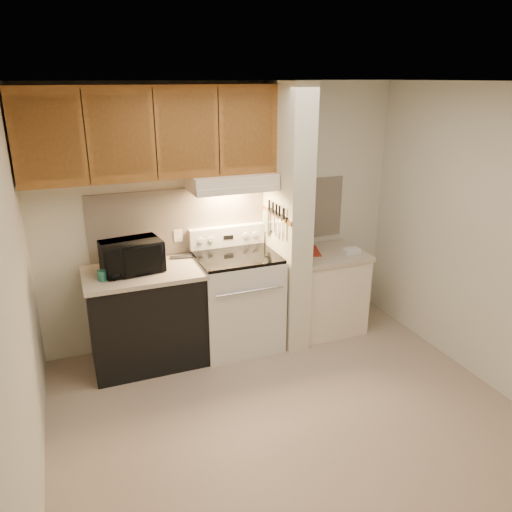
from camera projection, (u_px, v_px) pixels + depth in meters
floor at (286, 411)px, 4.00m from camera, size 3.60×3.60×0.00m
ceiling at (294, 81)px, 3.16m from camera, size 3.60×3.60×0.00m
wall_back at (225, 215)px, 4.89m from camera, size 3.60×2.50×0.02m
wall_left at (15, 305)px, 2.96m from camera, size 0.02×3.00×2.50m
wall_right at (483, 238)px, 4.20m from camera, size 0.02×3.00×2.50m
backsplash at (225, 217)px, 4.89m from camera, size 2.60×0.02×0.63m
range_body at (237, 302)px, 4.86m from camera, size 0.76×0.65×0.92m
oven_window at (249, 312)px, 4.57m from camera, size 0.50×0.01×0.30m
oven_handle at (250, 291)px, 4.46m from camera, size 0.65×0.02×0.02m
cooktop at (237, 256)px, 4.70m from camera, size 0.74×0.64×0.03m
range_backguard at (227, 236)px, 4.91m from camera, size 0.76×0.08×0.20m
range_display at (228, 237)px, 4.87m from camera, size 0.10×0.01×0.04m
range_knob_left_outer at (201, 241)px, 4.77m from camera, size 0.05×0.02×0.05m
range_knob_left_inner at (211, 239)px, 4.81m from camera, size 0.05×0.02×0.05m
range_knob_right_inner at (246, 235)px, 4.93m from camera, size 0.05×0.02×0.05m
range_knob_right_outer at (255, 234)px, 4.97m from camera, size 0.05×0.02×0.05m
dishwasher_front at (147, 319)px, 4.57m from camera, size 1.00×0.63×0.87m
left_countertop at (143, 273)px, 4.42m from camera, size 1.04×0.67×0.04m
spoon_rest at (182, 257)px, 4.72m from camera, size 0.23×0.11×0.01m
teal_jar at (102, 275)px, 4.19m from camera, size 0.10×0.10×0.09m
outlet at (178, 236)px, 4.76m from camera, size 0.08×0.01×0.12m
microwave at (132, 256)px, 4.36m from camera, size 0.55×0.41×0.28m
partition_pillar at (287, 219)px, 4.76m from camera, size 0.22×0.70×2.50m
pillar_trim at (276, 215)px, 4.71m from camera, size 0.01×0.70×0.04m
knife_strip at (277, 214)px, 4.65m from camera, size 0.02×0.42×0.04m
knife_blade_a at (284, 230)px, 4.53m from camera, size 0.01×0.03×0.16m
knife_handle_a at (284, 213)px, 4.48m from camera, size 0.02×0.02×0.10m
knife_blade_b at (280, 228)px, 4.61m from camera, size 0.01×0.04×0.18m
knife_handle_b at (279, 211)px, 4.57m from camera, size 0.02×0.02×0.10m
knife_blade_c at (276, 227)px, 4.69m from camera, size 0.01×0.04×0.20m
knife_handle_c at (276, 209)px, 4.63m from camera, size 0.02×0.02×0.10m
knife_blade_d at (272, 222)px, 4.76m from camera, size 0.01×0.04×0.16m
knife_handle_d at (273, 207)px, 4.70m from camera, size 0.02×0.02×0.10m
knife_blade_e at (270, 221)px, 4.82m from camera, size 0.01×0.04×0.18m
knife_handle_e at (269, 205)px, 4.78m from camera, size 0.02×0.02×0.10m
oven_mitt at (267, 222)px, 4.89m from camera, size 0.03×0.09×0.22m
right_cab_base at (325, 293)px, 5.21m from camera, size 0.70×0.60×0.81m
right_countertop at (327, 254)px, 5.06m from camera, size 0.74×0.64×0.04m
red_folder at (307, 251)px, 5.08m from camera, size 0.33×0.38×0.01m
white_box at (351, 251)px, 5.04m from camera, size 0.17×0.11×0.04m
range_hood at (231, 181)px, 4.58m from camera, size 0.78×0.44×0.15m
hood_lip at (239, 191)px, 4.41m from camera, size 0.78×0.04×0.06m
upper_cabinets at (152, 132)px, 4.22m from camera, size 2.18×0.33×0.77m
cab_door_a at (48, 138)px, 3.80m from camera, size 0.46×0.01×0.63m
cab_gap_a at (85, 137)px, 3.89m from camera, size 0.01×0.01×0.73m
cab_door_b at (121, 136)px, 3.99m from camera, size 0.46×0.01×0.63m
cab_gap_b at (155, 134)px, 4.08m from camera, size 0.01×0.01×0.73m
cab_door_c at (188, 133)px, 4.18m from camera, size 0.46×0.01×0.63m
cab_gap_c at (219, 132)px, 4.27m from camera, size 0.01×0.01×0.73m
cab_door_d at (248, 131)px, 4.36m from camera, size 0.46×0.01×0.63m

